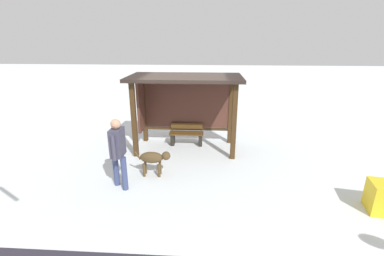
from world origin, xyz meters
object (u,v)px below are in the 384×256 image
object	(u,v)px
bus_shelter	(182,94)
bench_left_inside	(187,135)
dog	(154,158)
person_walking	(118,148)

from	to	relation	value
bus_shelter	bench_left_inside	world-z (taller)	bus_shelter
bench_left_inside	dog	xyz separation A→B (m)	(-0.68, -2.26, 0.17)
bus_shelter	person_walking	bearing A→B (deg)	-115.08
bus_shelter	bench_left_inside	distance (m)	1.50
bus_shelter	dog	xyz separation A→B (m)	(-0.57, -2.08, -1.32)
person_walking	bench_left_inside	bearing A→B (deg)	64.48
bench_left_inside	person_walking	size ratio (longest dim) A/B	0.66
bench_left_inside	dog	distance (m)	2.36
bench_left_inside	person_walking	xyz separation A→B (m)	(-1.38, -2.90, 0.70)
dog	person_walking	bearing A→B (deg)	-137.64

